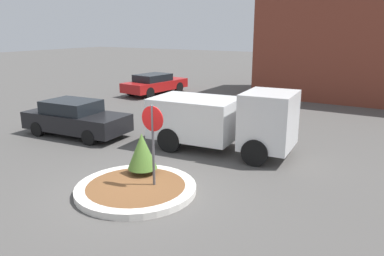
{
  "coord_description": "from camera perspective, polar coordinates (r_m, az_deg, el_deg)",
  "views": [
    {
      "loc": [
        6.16,
        -7.31,
        4.33
      ],
      "look_at": [
        0.38,
        2.35,
        1.32
      ],
      "focal_mm": 35.0,
      "sensor_mm": 36.0,
      "label": 1
    }
  ],
  "objects": [
    {
      "name": "stop_sign",
      "position": [
        9.93,
        -5.99,
        -0.75
      ],
      "size": [
        0.68,
        0.07,
        2.39
      ],
      "color": "#4C4C51",
      "rests_on": "ground_plane"
    },
    {
      "name": "parked_sedan_black",
      "position": [
        16.2,
        -17.32,
        1.45
      ],
      "size": [
        4.54,
        2.16,
        1.46
      ],
      "rotation": [
        0.0,
        0.0,
        0.08
      ],
      "color": "black",
      "rests_on": "ground_plane"
    },
    {
      "name": "traffic_island",
      "position": [
        10.46,
        -8.52,
        -9.11
      ],
      "size": [
        3.29,
        3.29,
        0.18
      ],
      "color": "silver",
      "rests_on": "ground_plane"
    },
    {
      "name": "island_shrub",
      "position": [
        10.99,
        -7.63,
        -3.48
      ],
      "size": [
        0.86,
        0.86,
        1.22
      ],
      "color": "brown",
      "rests_on": "traffic_island"
    },
    {
      "name": "storefront_building",
      "position": [
        25.84,
        25.07,
        12.39
      ],
      "size": [
        12.36,
        6.07,
        7.54
      ],
      "color": "brown",
      "rests_on": "ground_plane"
    },
    {
      "name": "ground_plane",
      "position": [
        10.49,
        -8.5,
        -9.56
      ],
      "size": [
        120.0,
        120.0,
        0.0
      ],
      "primitive_type": "plane",
      "color": "#514F4C"
    },
    {
      "name": "parked_sedan_red",
      "position": [
        25.46,
        -5.7,
        6.75
      ],
      "size": [
        2.4,
        4.9,
        1.37
      ],
      "rotation": [
        0.0,
        0.0,
        1.45
      ],
      "color": "#B21919",
      "rests_on": "ground_plane"
    },
    {
      "name": "utility_truck",
      "position": [
        13.4,
        4.7,
        1.34
      ],
      "size": [
        5.26,
        2.49,
        2.28
      ],
      "rotation": [
        0.0,
        0.0,
        0.08
      ],
      "color": "silver",
      "rests_on": "ground_plane"
    }
  ]
}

